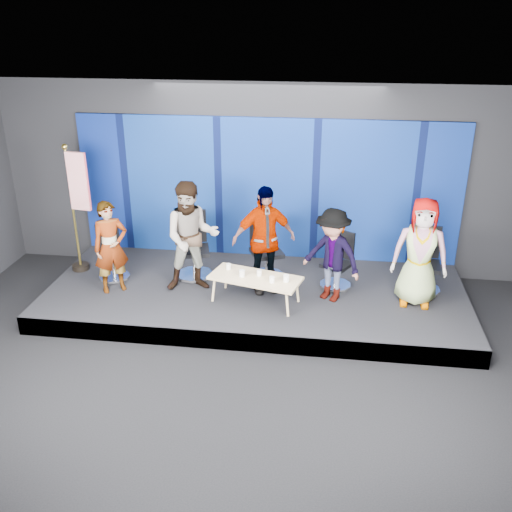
% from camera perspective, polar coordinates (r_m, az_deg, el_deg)
% --- Properties ---
extents(ground, '(10.00, 10.00, 0.00)m').
position_cam_1_polar(ground, '(7.73, -2.57, -13.55)').
color(ground, black).
rests_on(ground, ground).
extents(room_walls, '(10.02, 8.02, 3.51)m').
position_cam_1_polar(room_walls, '(6.55, -2.95, 3.64)').
color(room_walls, black).
rests_on(room_walls, ground).
extents(riser, '(7.00, 3.00, 0.30)m').
position_cam_1_polar(riser, '(9.74, -0.00, -3.99)').
color(riser, black).
rests_on(riser, ground).
extents(backdrop, '(7.00, 0.08, 2.60)m').
position_cam_1_polar(backdrop, '(10.52, 1.07, 6.70)').
color(backdrop, '#071557').
rests_on(backdrop, riser).
extents(chair_a, '(0.75, 0.75, 0.96)m').
position_cam_1_polar(chair_a, '(10.22, -14.18, -0.47)').
color(chair_a, silver).
rests_on(chair_a, riser).
extents(panelist_a, '(0.68, 0.63, 1.55)m').
position_cam_1_polar(panelist_a, '(9.58, -14.32, 0.87)').
color(panelist_a, black).
rests_on(panelist_a, riser).
extents(chair_b, '(0.79, 0.79, 1.15)m').
position_cam_1_polar(chair_b, '(10.02, -6.20, 0.04)').
color(chair_b, silver).
rests_on(chair_b, riser).
extents(panelist_b, '(1.05, 0.91, 1.86)m').
position_cam_1_polar(panelist_b, '(9.34, -6.46, 1.90)').
color(panelist_b, black).
rests_on(panelist_b, riser).
extents(chair_c, '(0.83, 0.83, 1.11)m').
position_cam_1_polar(chair_c, '(9.92, 0.98, -0.14)').
color(chair_c, silver).
rests_on(chair_c, riser).
extents(panelist_c, '(1.15, 0.84, 1.80)m').
position_cam_1_polar(panelist_c, '(9.24, 0.78, 1.64)').
color(panelist_c, black).
rests_on(panelist_c, riser).
extents(chair_d, '(0.73, 0.73, 0.95)m').
position_cam_1_polar(chair_d, '(9.71, 8.15, -1.29)').
color(chair_d, silver).
rests_on(chair_d, riser).
extents(panelist_d, '(1.15, 0.99, 1.54)m').
position_cam_1_polar(panelist_d, '(9.08, 7.61, 0.08)').
color(panelist_d, black).
rests_on(panelist_d, riser).
extents(chair_e, '(0.67, 0.67, 1.08)m').
position_cam_1_polar(chair_e, '(9.85, 16.42, -1.40)').
color(chair_e, silver).
rests_on(chair_e, riser).
extents(panelist_e, '(0.91, 0.65, 1.75)m').
position_cam_1_polar(panelist_e, '(9.19, 16.09, 0.35)').
color(panelist_e, black).
rests_on(panelist_e, riser).
extents(coffee_table, '(1.54, 0.96, 0.44)m').
position_cam_1_polar(coffee_table, '(9.05, -0.07, -2.30)').
color(coffee_table, tan).
rests_on(coffee_table, riser).
extents(mug_a, '(0.08, 0.08, 0.09)m').
position_cam_1_polar(mug_a, '(9.29, -2.76, -1.06)').
color(mug_a, white).
rests_on(mug_a, coffee_table).
extents(mug_b, '(0.09, 0.09, 0.11)m').
position_cam_1_polar(mug_b, '(9.03, -1.41, -1.75)').
color(mug_b, white).
rests_on(mug_b, coffee_table).
extents(mug_c, '(0.08, 0.08, 0.09)m').
position_cam_1_polar(mug_c, '(9.06, 0.32, -1.70)').
color(mug_c, white).
rests_on(mug_c, coffee_table).
extents(mug_d, '(0.08, 0.08, 0.10)m').
position_cam_1_polar(mug_d, '(8.84, 1.60, -2.36)').
color(mug_d, white).
rests_on(mug_d, coffee_table).
extents(mug_e, '(0.09, 0.09, 0.11)m').
position_cam_1_polar(mug_e, '(8.88, 3.04, -2.24)').
color(mug_e, white).
rests_on(mug_e, coffee_table).
extents(flag_stand, '(0.52, 0.30, 2.29)m').
position_cam_1_polar(flag_stand, '(10.32, -17.38, 4.76)').
color(flag_stand, black).
rests_on(flag_stand, riser).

